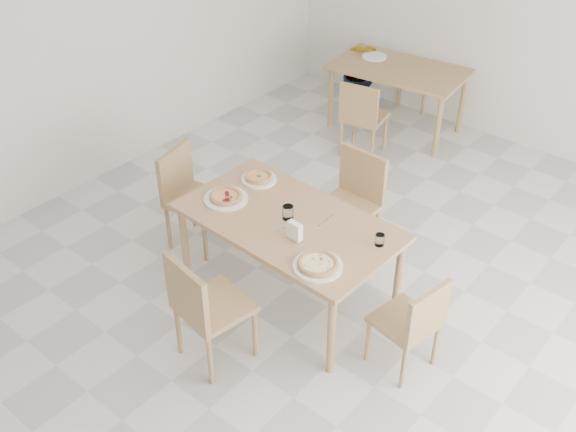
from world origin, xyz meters
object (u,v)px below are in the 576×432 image
Objects in this scene: pizza_margherita at (259,177)px; main_table at (288,227)px; napkin_holder at (295,232)px; potted_plant at (361,74)px; chair_back_n at (428,65)px; tumbler_b at (380,240)px; plate_empty at (374,57)px; plate_mushroom at (318,266)px; second_table at (399,75)px; tumbler_a at (288,212)px; chair_east at (414,321)px; chair_west at (188,191)px; plate_margherita at (259,179)px; chair_south at (203,304)px; plate_pepperoni at (226,199)px; pizza_pepperoni at (226,196)px; chair_back_s at (362,114)px; chair_north at (353,197)px; pizza_mushroom at (318,264)px.

main_table is at bearing -26.73° from pizza_margherita.
napkin_holder reaches higher than potted_plant.
chair_back_n is at bearing 43.96° from potted_plant.
plate_empty is at bearing 124.54° from tumbler_b.
plate_mushroom is 3.58m from second_table.
plate_mushroom is 4.12m from potted_plant.
tumbler_a is 3.31m from plate_empty.
pizza_margherita is at bearing -90.70° from chair_east.
second_table is (-0.37, 2.72, -0.12)m from pizza_margherita.
main_table is at bearing -103.07° from chair_west.
second_table is (-1.42, 3.29, -0.10)m from plate_mushroom.
second_table is (-0.37, 2.72, -0.10)m from plate_margherita.
chair_south reaches higher than chair_back_n.
plate_margherita is at bearing -56.02° from chair_south.
potted_plant is (-2.72, 3.29, -0.05)m from chair_east.
potted_plant is at bearing 106.95° from plate_pepperoni.
tumbler_b is at bearing -53.52° from potted_plant.
pizza_pepperoni is 0.35× the size of chair_back_n.
potted_plant is (-0.43, 3.22, -0.11)m from chair_west.
potted_plant reaches higher than plate_mushroom.
second_table is 1.79× the size of chair_back_s.
napkin_holder is (0.73, -0.43, 0.04)m from pizza_margherita.
chair_north reaches higher than chair_back_n.
pizza_margherita reaches higher than plate_mushroom.
main_table is at bearing 149.89° from pizza_mushroom.
chair_north is 1.64m from chair_back_s.
plate_mushroom is 1.22× the size of plate_empty.
chair_west is at bearing -87.22° from plate_empty.
chair_north is at bearing -73.47° from second_table.
plate_margherita is (-0.56, -0.56, 0.22)m from chair_north.
chair_north is at bearing 59.27° from plate_pepperoni.
pizza_mushroom is at bearing -28.42° from plate_margherita.
pizza_margherita is (0.01, 0.38, 0.02)m from plate_pepperoni.
plate_mushroom is at bearing -30.52° from tumbler_a.
pizza_mushroom is 0.22× the size of second_table.
tumbler_a is at bearing -79.96° from second_table.
potted_plant is at bearing 109.07° from pizza_margherita.
second_table is at bearing 97.75° from pizza_margherita.
potted_plant is (-1.76, 3.39, -0.40)m from napkin_holder.
tumbler_b reaches higher than plate_empty.
main_table is 0.61m from pizza_margherita.
chair_north reaches higher than pizza_mushroom.
plate_pepperoni is at bearing 86.37° from chair_back_s.
chair_south is at bearing -83.54° from second_table.
chair_east is 0.52× the size of second_table.
pizza_pepperoni is at bearing -90.83° from pizza_margherita.
chair_back_n is 0.83m from plate_empty.
napkin_holder is (1.33, -0.17, 0.30)m from chair_west.
chair_east reaches higher than plate_margherita.
chair_back_s reaches higher than pizza_mushroom.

